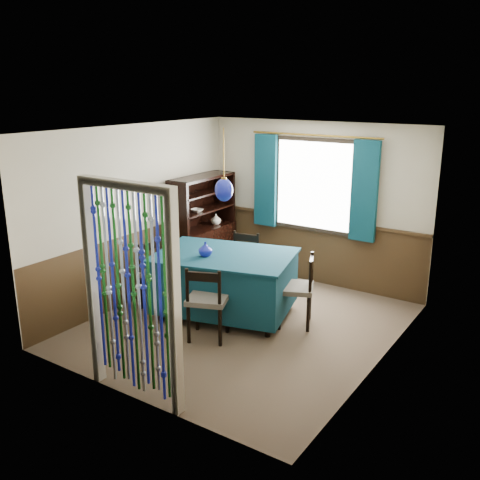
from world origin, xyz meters
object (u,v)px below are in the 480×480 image
Objects in this scene: vase_table at (205,250)px; vase_sideboard at (216,219)px; chair_right at (298,289)px; sideboard at (203,242)px; dining_table at (225,280)px; pendant_lamp at (224,190)px; chair_far at (242,263)px; bowl_shelf at (197,210)px; chair_left at (157,273)px; chair_near at (207,300)px.

vase_sideboard is (-0.95, 1.53, -0.03)m from vase_table.
sideboard is (-2.13, 0.78, 0.08)m from chair_right.
dining_table is 0.53m from vase_table.
chair_right is 1.01× the size of pendant_lamp.
dining_table is 1.00m from chair_right.
chair_far is 1.15m from vase_sideboard.
vase_table is at bearing -58.11° from vase_sideboard.
chair_right is 2.24m from bowl_shelf.
chair_right is at bearing 23.01° from vase_table.
pendant_lamp reaches higher than vase_table.
chair_left is 4.65× the size of bowl_shelf.
chair_near is 0.78m from vase_table.
sideboard is at bearing -170.94° from chair_left.
pendant_lamp is (-0.96, -0.26, 1.23)m from chair_right.
chair_near is 2.15m from bowl_shelf.
chair_far is at bearing 106.24° from pendant_lamp.
pendant_lamp is (0.00, -0.00, 1.23)m from dining_table.
pendant_lamp is 0.82m from vase_table.
dining_table is 2.20× the size of pendant_lamp.
pendant_lamp is 1.90m from vase_sideboard.
chair_right is 4.92× the size of vase_sideboard.
vase_sideboard is (-0.89, 0.59, 0.43)m from chair_far.
chair_far is at bearing 91.44° from dining_table.
vase_table is (0.06, -0.94, 0.46)m from chair_far.
chair_right is at bearing 31.59° from chair_near.
chair_far is 1.01m from sideboard.
vase_table is (-0.15, -0.21, -0.77)m from pendant_lamp.
chair_left is at bearing -80.83° from sideboard.
dining_table is 1.24× the size of sideboard.
bowl_shelf is at bearing 50.76° from chair_right.
bowl_shelf is at bearing 132.31° from vase_table.
dining_table is 1.23m from pendant_lamp.
chair_near is 0.58× the size of sideboard.
vase_table reaches higher than chair_far.
chair_far is 0.56× the size of sideboard.
chair_near is at bearing -56.41° from vase_sideboard.
bowl_shelf is 0.54m from vase_sideboard.
chair_near is 1.02× the size of chair_left.
dining_table is 2.17× the size of chair_right.
sideboard is 1.78× the size of pendant_lamp.
chair_near is at bearing -86.05° from dining_table.
dining_table is at bearing -42.22° from sideboard.
sideboard is 8.20× the size of bowl_shelf.
sideboard reaches higher than chair_left.
pendant_lamp is at bearing 53.62° from vase_table.
bowl_shelf reaches higher than chair_right.
vase_table is 0.86× the size of bowl_shelf.
chair_far is (-0.45, 1.44, -0.01)m from chair_near.
chair_near is at bearing -51.66° from sideboard.
pendant_lamp reaches higher than chair_near.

